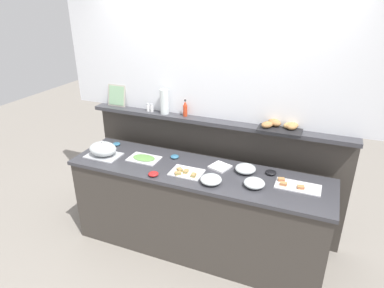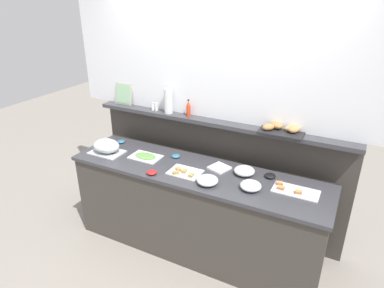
{
  "view_description": "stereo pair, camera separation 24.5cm",
  "coord_description": "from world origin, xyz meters",
  "px_view_note": "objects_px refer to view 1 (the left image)",
  "views": [
    {
      "loc": [
        1.02,
        -2.61,
        2.44
      ],
      "look_at": [
        -0.09,
        0.1,
        1.13
      ],
      "focal_mm": 31.77,
      "sensor_mm": 36.0,
      "label": 1
    },
    {
      "loc": [
        1.24,
        -2.5,
        2.44
      ],
      "look_at": [
        -0.09,
        0.1,
        1.13
      ],
      "focal_mm": 31.77,
      "sensor_mm": 36.0,
      "label": 2
    }
  ],
  "objects_px": {
    "salt_shaker": "(148,107)",
    "framed_picture": "(117,95)",
    "glass_bowl_large": "(245,169)",
    "glass_bowl_small": "(211,180)",
    "serving_cloche": "(103,150)",
    "condiment_bowl_teal": "(271,172)",
    "water_carafe": "(164,102)",
    "sandwich_platter_rear": "(296,186)",
    "bread_basket": "(282,126)",
    "condiment_bowl_cream": "(116,144)",
    "napkin_stack": "(220,167)",
    "pepper_shaker": "(152,108)",
    "sandwich_platter_front": "(186,172)",
    "condiment_bowl_red": "(175,157)",
    "cold_cuts_platter": "(144,158)",
    "hot_sauce_bottle": "(185,109)",
    "glass_bowl_medium": "(254,183)"
  },
  "relations": [
    {
      "from": "glass_bowl_large",
      "to": "sandwich_platter_front",
      "type": "bearing_deg",
      "value": -155.51
    },
    {
      "from": "sandwich_platter_front",
      "to": "bread_basket",
      "type": "bearing_deg",
      "value": 35.31
    },
    {
      "from": "condiment_bowl_teal",
      "to": "condiment_bowl_cream",
      "type": "distance_m",
      "value": 1.67
    },
    {
      "from": "bread_basket",
      "to": "water_carafe",
      "type": "relative_size",
      "value": 1.53
    },
    {
      "from": "cold_cuts_platter",
      "to": "condiment_bowl_cream",
      "type": "bearing_deg",
      "value": 157.9
    },
    {
      "from": "serving_cloche",
      "to": "condiment_bowl_teal",
      "type": "xyz_separation_m",
      "value": [
        1.64,
        0.27,
        -0.06
      ]
    },
    {
      "from": "salt_shaker",
      "to": "water_carafe",
      "type": "height_order",
      "value": "water_carafe"
    },
    {
      "from": "serving_cloche",
      "to": "condiment_bowl_cream",
      "type": "bearing_deg",
      "value": 96.29
    },
    {
      "from": "condiment_bowl_teal",
      "to": "pepper_shaker",
      "type": "bearing_deg",
      "value": 169.91
    },
    {
      "from": "bread_basket",
      "to": "condiment_bowl_teal",
      "type": "bearing_deg",
      "value": -94.36
    },
    {
      "from": "serving_cloche",
      "to": "pepper_shaker",
      "type": "relative_size",
      "value": 3.91
    },
    {
      "from": "sandwich_platter_rear",
      "to": "bread_basket",
      "type": "bearing_deg",
      "value": 119.89
    },
    {
      "from": "glass_bowl_small",
      "to": "hot_sauce_bottle",
      "type": "relative_size",
      "value": 1.07
    },
    {
      "from": "serving_cloche",
      "to": "cold_cuts_platter",
      "type": "bearing_deg",
      "value": 12.69
    },
    {
      "from": "napkin_stack",
      "to": "framed_picture",
      "type": "bearing_deg",
      "value": 165.92
    },
    {
      "from": "glass_bowl_medium",
      "to": "sandwich_platter_rear",
      "type": "bearing_deg",
      "value": 21.87
    },
    {
      "from": "cold_cuts_platter",
      "to": "condiment_bowl_teal",
      "type": "distance_m",
      "value": 1.24
    },
    {
      "from": "salt_shaker",
      "to": "framed_picture",
      "type": "relative_size",
      "value": 0.37
    },
    {
      "from": "serving_cloche",
      "to": "glass_bowl_small",
      "type": "bearing_deg",
      "value": -4.45
    },
    {
      "from": "sandwich_platter_front",
      "to": "glass_bowl_medium",
      "type": "height_order",
      "value": "glass_bowl_medium"
    },
    {
      "from": "sandwich_platter_rear",
      "to": "bread_basket",
      "type": "relative_size",
      "value": 0.95
    },
    {
      "from": "glass_bowl_small",
      "to": "pepper_shaker",
      "type": "bearing_deg",
      "value": 146.02
    },
    {
      "from": "glass_bowl_medium",
      "to": "condiment_bowl_red",
      "type": "height_order",
      "value": "glass_bowl_medium"
    },
    {
      "from": "napkin_stack",
      "to": "bread_basket",
      "type": "bearing_deg",
      "value": 31.8
    },
    {
      "from": "water_carafe",
      "to": "hot_sauce_bottle",
      "type": "bearing_deg",
      "value": 1.9
    },
    {
      "from": "bread_basket",
      "to": "framed_picture",
      "type": "xyz_separation_m",
      "value": [
        -1.82,
        0.03,
        0.09
      ]
    },
    {
      "from": "glass_bowl_medium",
      "to": "bread_basket",
      "type": "distance_m",
      "value": 0.64
    },
    {
      "from": "sandwich_platter_rear",
      "to": "glass_bowl_medium",
      "type": "bearing_deg",
      "value": -158.13
    },
    {
      "from": "napkin_stack",
      "to": "bread_basket",
      "type": "distance_m",
      "value": 0.69
    },
    {
      "from": "hot_sauce_bottle",
      "to": "cold_cuts_platter",
      "type": "bearing_deg",
      "value": -122.74
    },
    {
      "from": "salt_shaker",
      "to": "pepper_shaker",
      "type": "bearing_deg",
      "value": 0.0
    },
    {
      "from": "condiment_bowl_teal",
      "to": "hot_sauce_bottle",
      "type": "height_order",
      "value": "hot_sauce_bottle"
    },
    {
      "from": "condiment_bowl_teal",
      "to": "water_carafe",
      "type": "bearing_deg",
      "value": 168.64
    },
    {
      "from": "glass_bowl_small",
      "to": "framed_picture",
      "type": "relative_size",
      "value": 0.79
    },
    {
      "from": "sandwich_platter_rear",
      "to": "pepper_shaker",
      "type": "relative_size",
      "value": 4.37
    },
    {
      "from": "condiment_bowl_teal",
      "to": "framed_picture",
      "type": "bearing_deg",
      "value": 171.24
    },
    {
      "from": "glass_bowl_medium",
      "to": "pepper_shaker",
      "type": "relative_size",
      "value": 2.08
    },
    {
      "from": "serving_cloche",
      "to": "glass_bowl_small",
      "type": "height_order",
      "value": "serving_cloche"
    },
    {
      "from": "serving_cloche",
      "to": "framed_picture",
      "type": "height_order",
      "value": "framed_picture"
    },
    {
      "from": "salt_shaker",
      "to": "water_carafe",
      "type": "distance_m",
      "value": 0.22
    },
    {
      "from": "sandwich_platter_front",
      "to": "condiment_bowl_cream",
      "type": "bearing_deg",
      "value": 163.12
    },
    {
      "from": "cold_cuts_platter",
      "to": "glass_bowl_medium",
      "type": "relative_size",
      "value": 1.71
    },
    {
      "from": "sandwich_platter_front",
      "to": "pepper_shaker",
      "type": "height_order",
      "value": "pepper_shaker"
    },
    {
      "from": "water_carafe",
      "to": "sandwich_platter_rear",
      "type": "bearing_deg",
      "value": -14.83
    },
    {
      "from": "condiment_bowl_cream",
      "to": "hot_sauce_bottle",
      "type": "relative_size",
      "value": 0.48
    },
    {
      "from": "glass_bowl_small",
      "to": "bread_basket",
      "type": "relative_size",
      "value": 0.47
    },
    {
      "from": "sandwich_platter_front",
      "to": "glass_bowl_medium",
      "type": "bearing_deg",
      "value": 0.6
    },
    {
      "from": "glass_bowl_small",
      "to": "condiment_bowl_cream",
      "type": "xyz_separation_m",
      "value": [
        -1.22,
        0.37,
        -0.02
      ]
    },
    {
      "from": "sandwich_platter_front",
      "to": "condiment_bowl_red",
      "type": "distance_m",
      "value": 0.34
    },
    {
      "from": "glass_bowl_large",
      "to": "glass_bowl_small",
      "type": "bearing_deg",
      "value": -126.67
    }
  ]
}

